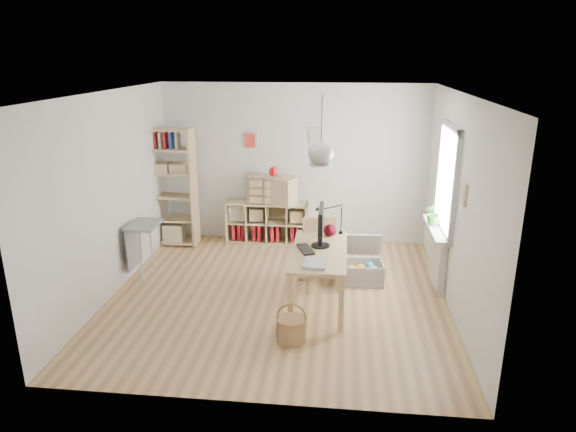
# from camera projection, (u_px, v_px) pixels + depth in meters

# --- Properties ---
(ground) EXTENTS (4.50, 4.50, 0.00)m
(ground) POSITION_uv_depth(u_px,v_px,m) (278.00, 296.00, 7.00)
(ground) COLOR tan
(ground) RESTS_ON ground
(room_shell) EXTENTS (4.50, 4.50, 4.50)m
(room_shell) POSITION_uv_depth(u_px,v_px,m) (321.00, 154.00, 6.19)
(room_shell) COLOR white
(room_shell) RESTS_ON ground
(window_unit) EXTENTS (0.07, 1.16, 1.46)m
(window_unit) POSITION_uv_depth(u_px,v_px,m) (448.00, 179.00, 6.86)
(window_unit) COLOR white
(window_unit) RESTS_ON ground
(radiator) EXTENTS (0.10, 0.80, 0.80)m
(radiator) POSITION_uv_depth(u_px,v_px,m) (438.00, 258.00, 7.22)
(radiator) COLOR silver
(radiator) RESTS_ON ground
(windowsill) EXTENTS (0.22, 1.20, 0.06)m
(windowsill) POSITION_uv_depth(u_px,v_px,m) (437.00, 229.00, 7.09)
(windowsill) COLOR silver
(windowsill) RESTS_ON radiator
(desk) EXTENTS (0.70, 1.50, 0.75)m
(desk) POSITION_uv_depth(u_px,v_px,m) (319.00, 257.00, 6.60)
(desk) COLOR #D3B679
(desk) RESTS_ON ground
(cube_shelf) EXTENTS (1.40, 0.38, 0.72)m
(cube_shelf) POSITION_uv_depth(u_px,v_px,m) (266.00, 225.00, 8.92)
(cube_shelf) COLOR #CFB988
(cube_shelf) RESTS_ON ground
(tall_bookshelf) EXTENTS (0.80, 0.38, 2.00)m
(tall_bookshelf) POSITION_uv_depth(u_px,v_px,m) (171.00, 183.00, 8.58)
(tall_bookshelf) COLOR #D3B679
(tall_bookshelf) RESTS_ON ground
(side_table) EXTENTS (0.40, 0.55, 0.85)m
(side_table) POSITION_uv_depth(u_px,v_px,m) (140.00, 235.00, 7.33)
(side_table) COLOR gray
(side_table) RESTS_ON ground
(chair) EXTENTS (0.55, 0.55, 0.96)m
(chair) POSITION_uv_depth(u_px,v_px,m) (320.00, 249.00, 7.16)
(chair) COLOR gray
(chair) RESTS_ON ground
(wicker_basket) EXTENTS (0.34, 0.34, 0.47)m
(wicker_basket) POSITION_uv_depth(u_px,v_px,m) (292.00, 329.00, 5.86)
(wicker_basket) COLOR olive
(wicker_basket) RESTS_ON ground
(storage_chest) EXTENTS (0.64, 0.71, 0.63)m
(storage_chest) POSITION_uv_depth(u_px,v_px,m) (362.00, 267.00, 7.40)
(storage_chest) COLOR beige
(storage_chest) RESTS_ON ground
(monitor) EXTENTS (0.24, 0.61, 0.53)m
(monitor) POSITION_uv_depth(u_px,v_px,m) (321.00, 225.00, 6.61)
(monitor) COLOR black
(monitor) RESTS_ON desk
(keyboard) EXTENTS (0.27, 0.41, 0.02)m
(keyboard) POSITION_uv_depth(u_px,v_px,m) (306.00, 249.00, 6.57)
(keyboard) COLOR black
(keyboard) RESTS_ON desk
(task_lamp) EXTENTS (0.39, 0.14, 0.41)m
(task_lamp) POSITION_uv_depth(u_px,v_px,m) (328.00, 215.00, 7.05)
(task_lamp) COLOR black
(task_lamp) RESTS_ON desk
(yarn_ball) EXTENTS (0.17, 0.17, 0.17)m
(yarn_ball) POSITION_uv_depth(u_px,v_px,m) (330.00, 230.00, 7.04)
(yarn_ball) COLOR #530B11
(yarn_ball) RESTS_ON desk
(paper_tray) EXTENTS (0.29, 0.35, 0.03)m
(paper_tray) POSITION_uv_depth(u_px,v_px,m) (315.00, 264.00, 6.11)
(paper_tray) COLOR silver
(paper_tray) RESTS_ON desk
(drawer_chest) EXTENTS (0.88, 0.64, 0.46)m
(drawer_chest) POSITION_uv_depth(u_px,v_px,m) (272.00, 190.00, 8.67)
(drawer_chest) COLOR #CFB988
(drawer_chest) RESTS_ON cube_shelf
(red_vase) EXTENTS (0.14, 0.14, 0.17)m
(red_vase) POSITION_uv_depth(u_px,v_px,m) (273.00, 171.00, 8.58)
(red_vase) COLOR #A20D11
(red_vase) RESTS_ON drawer_chest
(potted_plant) EXTENTS (0.30, 0.26, 0.33)m
(potted_plant) POSITION_uv_depth(u_px,v_px,m) (435.00, 213.00, 7.16)
(potted_plant) COLOR #2D732B
(potted_plant) RESTS_ON windowsill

